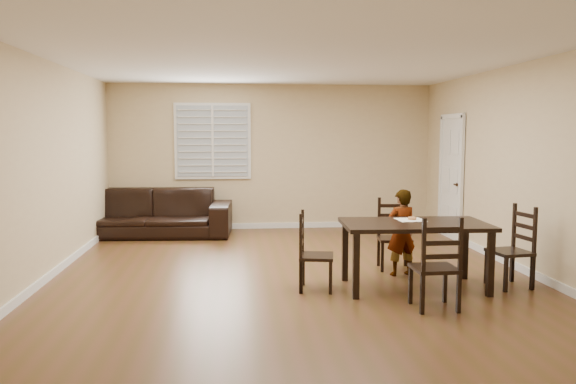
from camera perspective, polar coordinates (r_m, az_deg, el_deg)
The scene contains 11 objects.
ground at distance 7.27m, azimuth 0.28°, elevation -8.31°, with size 7.00×7.00×0.00m, color brown.
room at distance 7.23m, azimuth 0.42°, elevation 6.08°, with size 6.04×7.04×2.72m.
dining_table at distance 6.64m, azimuth 12.74°, elevation -3.78°, with size 1.69×0.99×0.77m.
chair_near at distance 7.68m, azimuth 10.62°, elevation -4.39°, with size 0.46×0.44×0.94m.
chair_far at distance 5.88m, azimuth 15.08°, elevation -7.56°, with size 0.44×0.42×0.97m.
chair_left at distance 6.48m, azimuth 1.94°, elevation -6.35°, with size 0.45×0.47×0.91m.
chair_right at distance 7.15m, azimuth 22.36°, elevation -5.43°, with size 0.46×0.49×0.96m.
child at distance 7.23m, azimuth 11.42°, elevation -4.06°, with size 0.40×0.26×1.10m, color gray.
napkin at distance 6.80m, azimuth 12.33°, elevation -2.77°, with size 0.31×0.31×0.00m, color white.
donut at distance 6.80m, azimuth 12.50°, elevation -2.59°, with size 0.10×0.10×0.04m.
sofa at distance 10.14m, azimuth -13.80°, elevation -2.04°, with size 2.80×1.09×0.82m, color black.
Camera 1 is at (-0.71, -7.01, 1.80)m, focal length 35.00 mm.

